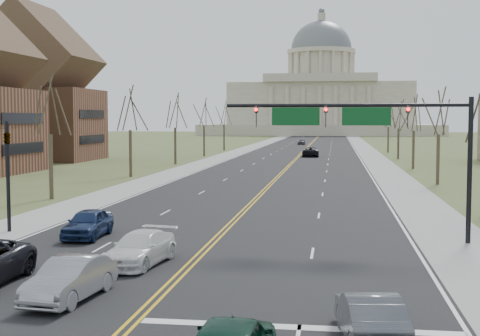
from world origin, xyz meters
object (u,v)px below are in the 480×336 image
(car_nb_outer_lead, at_px, (370,317))
(car_far_nb, at_px, (311,152))
(signal_left, at_px, (8,164))
(car_sb_inner_second, at_px, (140,249))
(car_sb_inner_lead, at_px, (70,279))
(car_far_sb, at_px, (301,142))
(signal_mast, at_px, (365,126))
(car_sb_outer_second, at_px, (88,223))

(car_nb_outer_lead, xyz_separation_m, car_far_nb, (-4.95, 90.56, 0.09))
(signal_left, height_order, car_far_nb, signal_left)
(car_nb_outer_lead, height_order, car_sb_inner_second, car_nb_outer_lead)
(car_sb_inner_second, bearing_deg, car_nb_outer_lead, -35.52)
(car_nb_outer_lead, bearing_deg, car_far_nb, -93.71)
(car_sb_inner_lead, height_order, car_far_sb, car_sb_inner_lead)
(car_sb_inner_lead, bearing_deg, car_sb_inner_second, 88.45)
(car_far_nb, bearing_deg, signal_mast, 92.93)
(car_nb_outer_lead, distance_m, car_sb_inner_lead, 10.24)
(car_far_nb, bearing_deg, car_far_sb, -86.63)
(signal_mast, bearing_deg, car_far_nb, 94.13)
(car_sb_inner_lead, distance_m, car_sb_outer_second, 12.09)
(signal_mast, distance_m, car_far_nb, 75.42)
(signal_mast, distance_m, car_sb_inner_lead, 17.01)
(car_sb_inner_lead, bearing_deg, car_sb_outer_second, 114.12)
(car_nb_outer_lead, distance_m, car_sb_outer_second, 19.80)
(car_sb_outer_second, bearing_deg, signal_left, 165.37)
(car_sb_inner_second, bearing_deg, car_far_sb, 97.77)
(car_sb_inner_lead, height_order, car_sb_inner_second, car_sb_inner_lead)
(car_sb_outer_second, height_order, car_far_sb, car_sb_outer_second)
(car_nb_outer_lead, height_order, car_far_sb, car_nb_outer_lead)
(car_sb_inner_lead, bearing_deg, car_far_sb, 95.57)
(signal_left, xyz_separation_m, car_sb_inner_second, (9.41, -6.94, -3.02))
(car_sb_inner_lead, distance_m, car_far_sb, 137.97)
(car_sb_inner_lead, relative_size, car_sb_outer_second, 1.01)
(car_sb_outer_second, bearing_deg, car_far_nb, 81.55)
(signal_mast, distance_m, car_sb_outer_second, 14.96)
(signal_mast, relative_size, car_sb_inner_second, 2.57)
(car_sb_inner_second, height_order, car_far_sb, car_far_sb)
(car_sb_inner_second, xyz_separation_m, car_sb_outer_second, (-4.52, 5.85, 0.05))
(signal_left, xyz_separation_m, car_sb_outer_second, (4.89, -1.10, -2.97))
(car_sb_inner_second, height_order, car_far_nb, car_far_nb)
(signal_left, distance_m, car_sb_inner_second, 12.07)
(car_sb_outer_second, bearing_deg, car_sb_inner_second, -54.29)
(car_sb_inner_lead, relative_size, car_sb_inner_second, 0.92)
(car_sb_inner_lead, xyz_separation_m, car_sb_outer_second, (-3.78, 11.49, 0.02))
(car_sb_inner_second, distance_m, car_far_sb, 132.33)
(signal_left, distance_m, car_nb_outer_lead, 24.31)
(signal_left, relative_size, car_sb_inner_second, 1.27)
(signal_left, bearing_deg, car_sb_inner_second, -36.43)
(car_sb_outer_second, distance_m, car_far_sb, 126.56)
(car_nb_outer_lead, xyz_separation_m, car_sb_inner_second, (-9.07, 8.56, -0.02))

